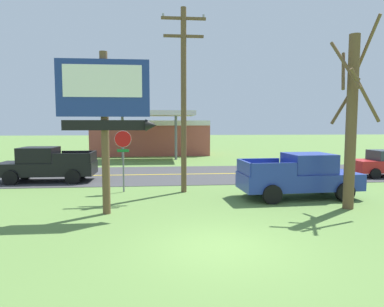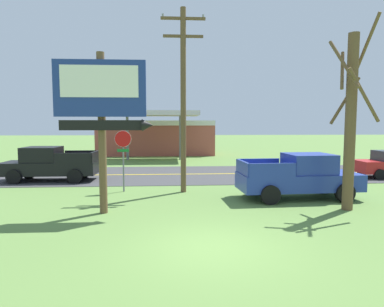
{
  "view_description": "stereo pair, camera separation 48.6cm",
  "coord_description": "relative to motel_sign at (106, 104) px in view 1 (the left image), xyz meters",
  "views": [
    {
      "loc": [
        -1.57,
        -8.61,
        3.27
      ],
      "look_at": [
        0.0,
        8.0,
        1.8
      ],
      "focal_mm": 31.65,
      "sensor_mm": 36.0,
      "label": 1
    },
    {
      "loc": [
        -1.08,
        -8.65,
        3.27
      ],
      "look_at": [
        0.0,
        8.0,
        1.8
      ],
      "focal_mm": 31.65,
      "sensor_mm": 36.0,
      "label": 2
    }
  ],
  "objects": [
    {
      "name": "bare_tree",
      "position": [
        9.12,
        0.02,
        -0.44
      ],
      "size": [
        1.68,
        1.62,
        7.23
      ],
      "color": "brown",
      "rests_on": "ground"
    },
    {
      "name": "gas_station",
      "position": [
        0.93,
        24.29,
        -2.01
      ],
      "size": [
        12.0,
        11.5,
        4.4
      ],
      "color": "#A84C42",
      "rests_on": "ground"
    },
    {
      "name": "stop_sign",
      "position": [
        0.13,
        4.05,
        -1.93
      ],
      "size": [
        0.8,
        0.08,
        2.95
      ],
      "color": "slate",
      "rests_on": "ground"
    },
    {
      "name": "ground_plane",
      "position": [
        3.46,
        -3.6,
        -3.96
      ],
      "size": [
        180.0,
        180.0,
        0.0
      ],
      "primitive_type": "plane",
      "color": "#5B7F3D"
    },
    {
      "name": "pickup_blue_parked_on_lawn",
      "position": [
        8.04,
        2.08,
        -2.99
      ],
      "size": [
        5.3,
        2.45,
        1.96
      ],
      "color": "#233893",
      "rests_on": "ground"
    },
    {
      "name": "road_centre_line",
      "position": [
        3.46,
        9.4,
        -3.93
      ],
      "size": [
        126.0,
        0.2,
        0.01
      ],
      "primitive_type": "cube",
      "color": "gold",
      "rests_on": "road_asphalt"
    },
    {
      "name": "motel_sign",
      "position": [
        0.0,
        0.0,
        0.0
      ],
      "size": [
        3.45,
        0.54,
        5.8
      ],
      "color": "brown",
      "rests_on": "ground"
    },
    {
      "name": "utility_pole",
      "position": [
        3.01,
        3.8,
        0.67
      ],
      "size": [
        2.07,
        0.26,
        8.61
      ],
      "color": "brown",
      "rests_on": "ground"
    },
    {
      "name": "road_asphalt",
      "position": [
        3.46,
        9.4,
        -3.95
      ],
      "size": [
        140.0,
        8.0,
        0.02
      ],
      "primitive_type": "cube",
      "color": "#3D3D3F",
      "rests_on": "ground"
    },
    {
      "name": "pickup_black_on_road",
      "position": [
        -4.51,
        7.4,
        -2.99
      ],
      "size": [
        5.2,
        2.24,
        1.96
      ],
      "color": "black",
      "rests_on": "ground"
    }
  ]
}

